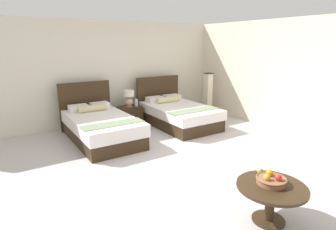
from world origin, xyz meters
TOP-DOWN VIEW (x-y plane):
  - ground_plane at (0.00, 0.00)m, footprint 9.47×9.85m
  - wall_back at (0.00, 3.13)m, footprint 9.47×0.12m
  - wall_side_right at (2.93, 0.40)m, footprint 0.12×5.45m
  - bed_near_window at (-1.04, 1.82)m, footprint 1.25×2.21m
  - bed_near_corner at (1.04, 1.82)m, footprint 1.33×2.13m
  - nightstand at (0.04, 2.59)m, footprint 0.58×0.46m
  - table_lamp at (0.04, 2.61)m, footprint 0.28×0.28m
  - vase at (0.21, 2.55)m, footprint 0.10×0.10m
  - coffee_table at (-0.35, -2.09)m, footprint 0.81×0.81m
  - fruit_bowl at (-0.32, -2.05)m, footprint 0.35×0.35m
  - loose_apple at (-0.22, -1.81)m, footprint 0.08×0.08m
  - floor_lamp_corner at (2.44, 2.25)m, footprint 0.22×0.22m

SIDE VIEW (x-z plane):
  - ground_plane at x=0.00m, z-range -0.02..0.00m
  - nightstand at x=0.04m, z-range 0.00..0.46m
  - bed_near_corner at x=1.04m, z-range -0.29..0.88m
  - bed_near_window at x=-1.04m, z-range -0.28..0.89m
  - coffee_table at x=-0.35m, z-range 0.13..0.60m
  - loose_apple at x=-0.22m, z-range 0.47..0.55m
  - fruit_bowl at x=-0.32m, z-range 0.45..0.59m
  - vase at x=0.21m, z-range 0.46..0.66m
  - floor_lamp_corner at x=2.44m, z-range 0.00..1.23m
  - table_lamp at x=0.04m, z-range 0.50..0.93m
  - wall_back at x=0.00m, z-range 0.00..2.64m
  - wall_side_right at x=2.93m, z-range 0.00..2.64m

